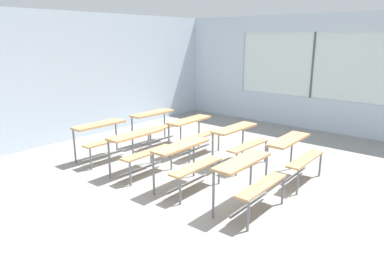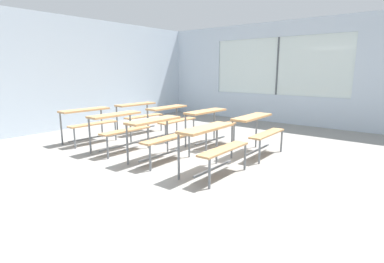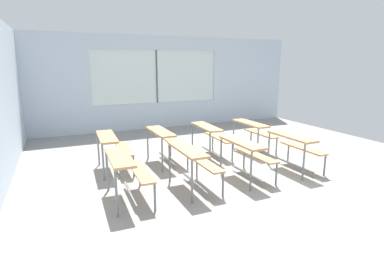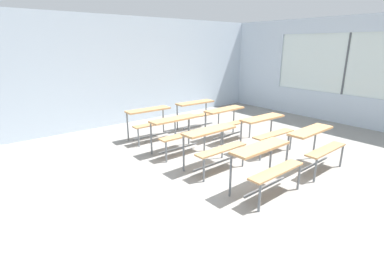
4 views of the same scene
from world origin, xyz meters
The scene contains 11 objects.
ground centered at (0.00, 0.00, -0.03)m, with size 10.00×9.00×0.05m, color gray.
wall_back centered at (0.00, 4.50, 1.50)m, with size 10.00×0.12×3.00m, color silver.
wall_right centered at (5.00, -0.13, 1.45)m, with size 0.12×9.00×3.00m.
desk_bench_r0c0 centered at (-0.15, -0.75, 0.56)m, with size 1.11×0.60×0.74m.
desk_bench_r0c1 centered at (1.29, -0.76, 0.56)m, with size 1.11×0.62×0.74m.
desk_bench_r1c0 centered at (-0.16, 0.42, 0.56)m, with size 1.11×0.61×0.74m.
desk_bench_r1c1 centered at (1.35, 0.38, 0.56)m, with size 1.12×0.63×0.74m.
desk_bench_r2c0 centered at (-0.18, 1.51, 0.56)m, with size 1.10×0.59×0.74m.
desk_bench_r2c1 centered at (1.31, 1.49, 0.56)m, with size 1.11×0.60×0.74m.
desk_bench_r3c0 centered at (-0.16, 2.63, 0.56)m, with size 1.12×0.62×0.74m.
desk_bench_r3c1 centered at (1.29, 2.60, 0.56)m, with size 1.12×0.63×0.74m.
Camera 2 is at (-3.80, -3.30, 1.60)m, focal length 28.00 mm.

